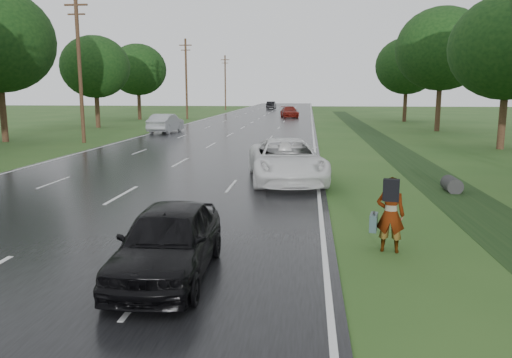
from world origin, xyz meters
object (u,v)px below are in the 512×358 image
object	(u,v)px
white_pickup	(286,160)
silver_sedan	(166,123)
pedestrian	(389,213)
dark_sedan	(168,241)

from	to	relation	value
white_pickup	silver_sedan	bearing A→B (deg)	108.08
pedestrian	white_pickup	distance (m)	8.88
dark_sedan	white_pickup	bearing A→B (deg)	78.63
pedestrian	dark_sedan	size ratio (longest dim) A/B	0.42
pedestrian	white_pickup	xyz separation A→B (m)	(-2.68, 8.47, -0.01)
white_pickup	silver_sedan	xyz separation A→B (m)	(-11.30, 22.26, -0.04)
dark_sedan	silver_sedan	distance (m)	34.15
white_pickup	dark_sedan	xyz separation A→B (m)	(-1.79, -10.53, -0.13)
dark_sedan	silver_sedan	bearing A→B (deg)	104.44
white_pickup	silver_sedan	world-z (taller)	white_pickup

